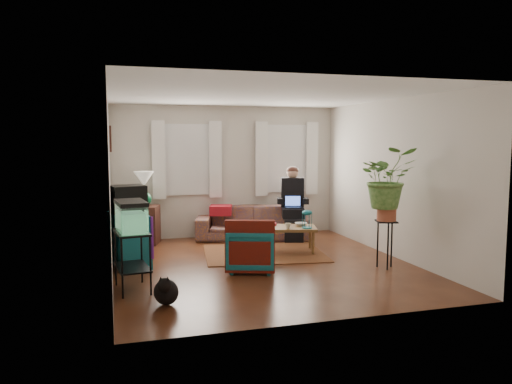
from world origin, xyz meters
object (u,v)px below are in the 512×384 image
object	(u,v)px
plant_stand	(386,244)
side_table	(145,225)
dresser	(129,240)
armchair	(251,247)
sofa	(253,217)
coffee_table	(284,239)
aquarium_stand	(132,261)

from	to	relation	value
plant_stand	side_table	bearing A→B (deg)	139.92
dresser	armchair	distance (m)	1.90
sofa	plant_stand	xyz separation A→B (m)	(1.31, -2.74, -0.06)
side_table	coffee_table	xyz separation A→B (m)	(2.26, -1.40, -0.13)
armchair	plant_stand	xyz separation A→B (m)	(1.99, -0.45, 0.01)
dresser	plant_stand	size ratio (longest dim) A/B	1.23
side_table	sofa	bearing A→B (deg)	-2.60
sofa	side_table	distance (m)	2.07
dresser	coffee_table	size ratio (longest dim) A/B	0.83
side_table	plant_stand	size ratio (longest dim) A/B	0.98
armchair	coffee_table	xyz separation A→B (m)	(0.87, 0.99, -0.13)
aquarium_stand	coffee_table	bearing A→B (deg)	23.40
aquarium_stand	coffee_table	size ratio (longest dim) A/B	0.71
armchair	dresser	bearing A→B (deg)	-5.79
sofa	aquarium_stand	world-z (taller)	sofa
aquarium_stand	coffee_table	distance (m)	3.03
side_table	dresser	bearing A→B (deg)	-102.05
side_table	aquarium_stand	size ratio (longest dim) A/B	0.93
armchair	plant_stand	distance (m)	2.04
side_table	plant_stand	xyz separation A→B (m)	(3.37, -2.84, 0.01)
armchair	coffee_table	bearing A→B (deg)	-112.53
side_table	aquarium_stand	bearing A→B (deg)	-96.84
armchair	plant_stand	size ratio (longest dim) A/B	0.98
plant_stand	coffee_table	bearing A→B (deg)	127.63
coffee_table	side_table	bearing A→B (deg)	164.09
dresser	aquarium_stand	size ratio (longest dim) A/B	1.17
dresser	sofa	bearing A→B (deg)	18.98
sofa	aquarium_stand	size ratio (longest dim) A/B	2.82
coffee_table	armchair	bearing A→B (deg)	-115.65
dresser	aquarium_stand	bearing A→B (deg)	-103.40
sofa	side_table	xyz separation A→B (m)	(-2.06, 0.09, -0.07)
sofa	armchair	size ratio (longest dim) A/B	3.06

